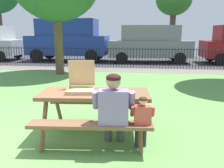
{
  "coord_description": "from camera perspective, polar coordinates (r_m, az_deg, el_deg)",
  "views": [
    {
      "loc": [
        1.58,
        -3.33,
        1.76
      ],
      "look_at": [
        0.99,
        1.19,
        0.75
      ],
      "focal_mm": 38.34,
      "sensor_mm": 36.0,
      "label": 1
    }
  ],
  "objects": [
    {
      "name": "ground",
      "position": [
        6.0,
        -8.26,
        -4.81
      ],
      "size": [
        28.0,
        12.35,
        0.02
      ],
      "primitive_type": "cube",
      "color": "#63994B"
    },
    {
      "name": "parked_car_center",
      "position": [
        14.69,
        -10.4,
        10.51
      ],
      "size": [
        4.71,
        2.08,
        2.46
      ],
      "color": "navy",
      "rests_on": "ground"
    },
    {
      "name": "adult_at_table",
      "position": [
        3.49,
        0.39,
        -5.89
      ],
      "size": [
        0.63,
        0.62,
        1.19
      ],
      "color": "#4A4A4A",
      "rests_on": "ground"
    },
    {
      "name": "pizza_slice_on_table",
      "position": [
        3.96,
        2.26,
        -1.89
      ],
      "size": [
        0.3,
        0.23,
        0.02
      ],
      "color": "#F9D46E",
      "rests_on": "picnic_table_foreground"
    },
    {
      "name": "far_tree_center",
      "position": [
        18.74,
        14.54,
        18.76
      ],
      "size": [
        2.58,
        2.58,
        5.18
      ],
      "color": "brown",
      "rests_on": "ground"
    },
    {
      "name": "iron_fence_streetside",
      "position": [
        11.86,
        -0.31,
        6.42
      ],
      "size": [
        18.4,
        0.03,
        0.99
      ],
      "color": "black",
      "rests_on": "ground"
    },
    {
      "name": "pizza_box_open",
      "position": [
        4.06,
        -7.44,
        -0.34
      ],
      "size": [
        0.52,
        0.55,
        0.51
      ],
      "color": "tan",
      "rests_on": "picnic_table_foreground"
    },
    {
      "name": "cobblestone_walkway",
      "position": [
        11.24,
        -0.79,
        3.45
      ],
      "size": [
        28.0,
        1.4,
        0.01
      ],
      "primitive_type": "cube",
      "color": "slate"
    },
    {
      "name": "parked_car_right",
      "position": [
        14.01,
        8.99,
        9.62
      ],
      "size": [
        4.7,
        2.16,
        2.08
      ],
      "color": "slate",
      "rests_on": "ground"
    },
    {
      "name": "picnic_table_foreground",
      "position": [
        4.01,
        -4.18,
        -4.37
      ],
      "size": [
        1.92,
        1.63,
        0.79
      ],
      "color": "brown",
      "rests_on": "ground"
    },
    {
      "name": "street_asphalt",
      "position": [
        14.92,
        1.26,
        5.68
      ],
      "size": [
        28.0,
        6.09,
        0.01
      ],
      "primitive_type": "cube",
      "color": "#38383D"
    },
    {
      "name": "child_at_table",
      "position": [
        3.53,
        7.19,
        -8.16
      ],
      "size": [
        0.36,
        0.35,
        0.87
      ],
      "color": "#2E2E2E",
      "rests_on": "ground"
    }
  ]
}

